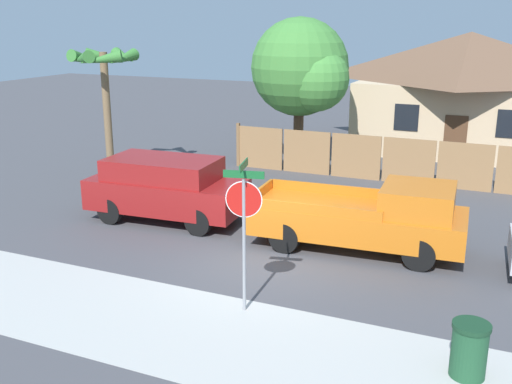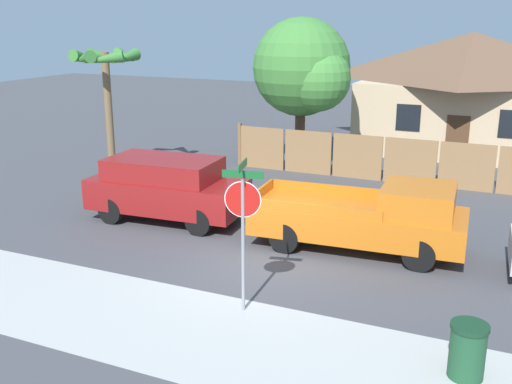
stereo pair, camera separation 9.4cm
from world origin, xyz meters
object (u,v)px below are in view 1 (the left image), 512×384
at_px(stop_sign, 244,212).
at_px(trash_bin, 469,350).
at_px(red_suv, 166,187).
at_px(house, 466,90).
at_px(palm_tree, 104,69).
at_px(orange_pickup, 368,217).
at_px(oak_tree, 303,70).

bearing_deg(stop_sign, trash_bin, -21.28).
relative_size(red_suv, trash_bin, 4.83).
distance_m(red_suv, stop_sign, 6.31).
bearing_deg(house, palm_tree, -137.09).
bearing_deg(red_suv, orange_pickup, -3.40).
bearing_deg(red_suv, stop_sign, -47.18).
xyz_separation_m(oak_tree, red_suv, (-1.42, -7.84, -2.84)).
height_order(house, stop_sign, house).
bearing_deg(palm_tree, trash_bin, -31.71).
relative_size(oak_tree, trash_bin, 6.04).
distance_m(red_suv, orange_pickup, 5.99).
height_order(orange_pickup, stop_sign, stop_sign).
xyz_separation_m(orange_pickup, trash_bin, (2.90, -4.95, -0.39)).
relative_size(house, stop_sign, 3.08).
height_order(palm_tree, red_suv, palm_tree).
distance_m(red_suv, trash_bin, 10.18).
bearing_deg(trash_bin, stop_sign, 171.63).
bearing_deg(oak_tree, red_suv, -100.26).
relative_size(house, trash_bin, 9.94).
bearing_deg(orange_pickup, trash_bin, -63.18).
xyz_separation_m(red_suv, trash_bin, (8.89, -4.93, -0.52)).
height_order(orange_pickup, trash_bin, orange_pickup).
height_order(house, palm_tree, house).
relative_size(oak_tree, palm_tree, 1.24).
bearing_deg(orange_pickup, stop_sign, -112.70).
height_order(house, trash_bin, house).
height_order(red_suv, trash_bin, red_suv).
distance_m(house, palm_tree, 15.77).
bearing_deg(house, stop_sign, -97.67).
xyz_separation_m(palm_tree, stop_sign, (9.04, -7.65, -1.92)).
bearing_deg(oak_tree, palm_tree, -143.12).
bearing_deg(red_suv, house, 60.06).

